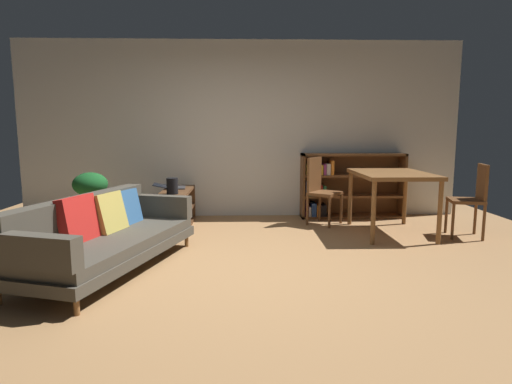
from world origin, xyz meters
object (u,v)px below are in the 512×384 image
dining_chair_near (472,196)px  media_console (176,209)px  desk_speaker (172,186)px  open_laptop (171,187)px  bookshelf (344,186)px  dining_table (392,179)px  fabric_couch (103,234)px  dining_chair_far (320,187)px  potted_floor_plant (91,193)px

dining_chair_near → media_console: bearing=170.7°
desk_speaker → dining_chair_near: bearing=-4.4°
desk_speaker → open_laptop: bearing=100.9°
bookshelf → media_console: bearing=-164.4°
open_laptop → dining_table: bearing=-12.1°
fabric_couch → dining_table: dining_table is taller
fabric_couch → dining_chair_far: bearing=38.6°
fabric_couch → dining_table: (3.29, 1.36, 0.37)m
open_laptop → dining_chair_near: size_ratio=0.51×
potted_floor_plant → dining_chair_far: 3.14m
dining_chair_far → desk_speaker: bearing=-165.0°
fabric_couch → dining_table: size_ratio=1.86×
dining_table → fabric_couch: bearing=-157.6°
dining_table → potted_floor_plant: bearing=177.9°
dining_chair_near → dining_chair_far: (-1.77, 0.84, 0.01)m
fabric_couch → media_console: 1.82m
desk_speaker → dining_chair_near: (3.80, -0.29, -0.11)m
dining_chair_far → dining_chair_near: bearing=-25.3°
fabric_couch → media_console: size_ratio=1.83×
dining_chair_near → dining_table: bearing=166.8°
fabric_couch → dining_chair_far: size_ratio=2.35×
potted_floor_plant → dining_table: dining_table is taller
fabric_couch → potted_floor_plant: 1.64m
potted_floor_plant → dining_chair_near: (4.87, -0.37, -0.01)m
dining_chair_far → bookshelf: (0.46, 0.48, -0.04)m
open_laptop → desk_speaker: size_ratio=2.27×
dining_table → bookshelf: bookshelf is taller
potted_floor_plant → open_laptop: bearing=26.6°
potted_floor_plant → dining_chair_near: size_ratio=0.86×
media_console → potted_floor_plant: 1.14m
potted_floor_plant → bookshelf: bearing=15.0°
media_console → dining_table: (2.85, -0.40, 0.46)m
dining_chair_near → bookshelf: bearing=134.7°
fabric_couch → potted_floor_plant: bearing=112.9°
dining_chair_near → bookshelf: bookshelf is taller
media_console → potted_floor_plant: bearing=-166.6°
open_laptop → dining_chair_near: dining_chair_near is taller
open_laptop → dining_chair_near: (3.90, -0.85, -0.02)m
fabric_couch → bookshelf: bearing=40.0°
open_laptop → dining_table: 3.03m
bookshelf → dining_table: bearing=-72.0°
fabric_couch → open_laptop: fabric_couch is taller
open_laptop → media_console: bearing=-66.0°
media_console → dining_table: bearing=-8.0°
open_laptop → dining_table: dining_table is taller
media_console → dining_chair_near: dining_chair_near is taller
potted_floor_plant → dining_chair_near: 4.89m
potted_floor_plant → dining_table: size_ratio=0.66×
media_console → dining_chair_near: 3.86m
fabric_couch → bookshelf: size_ratio=1.42×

